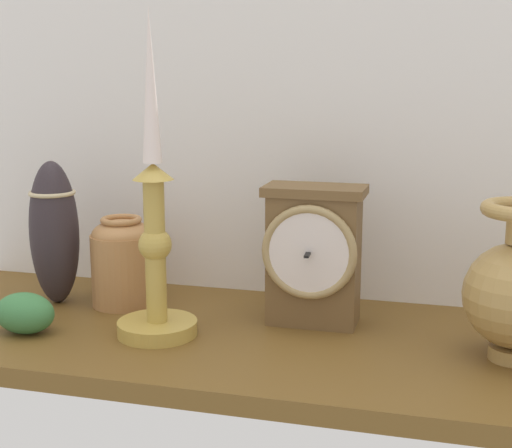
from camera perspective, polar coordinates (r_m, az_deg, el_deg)
ground_plane at (r=93.67cm, az=0.60°, el=-9.18°), size 100.00×36.00×2.40cm
back_wall at (r=105.50cm, az=3.22°, el=11.87°), size 120.00×2.00×65.00cm
mantel_clock at (r=94.54cm, az=4.47°, el=-2.33°), size 12.81×9.46×18.07cm
candlestick_tall_left at (r=90.27cm, az=-7.84°, el=-1.19°), size 9.97×9.97×39.65cm
brass_vase_jar at (r=104.36cm, az=-10.30°, el=-2.70°), size 8.78×8.78×12.58cm
tall_ceramic_vase at (r=106.51cm, az=-15.35°, el=-0.59°), size 6.81×6.81×20.23cm
ivy_sprig at (r=97.07cm, az=-17.48°, el=-6.60°), size 7.80×5.46×5.20cm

